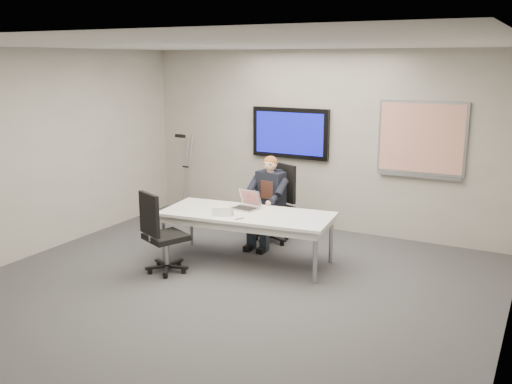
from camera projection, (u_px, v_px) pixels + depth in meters
The scene contains 14 objects.
floor at pixel (222, 292), 6.64m from camera, with size 6.00×6.00×0.02m, color #333335.
ceiling at pixel (219, 44), 6.00m from camera, with size 6.00×6.00×0.02m, color silver.
wall_back at pixel (321, 141), 8.90m from camera, with size 6.00×0.02×2.80m, color #9B958C.
wall_left at pixel (31, 154), 7.69m from camera, with size 0.02×6.00×2.80m, color #9B958C.
conference_table at pixel (247, 218), 7.48m from camera, with size 2.32×1.18×0.69m.
tv_display at pixel (290, 133), 9.06m from camera, with size 1.30×0.09×0.80m.
whiteboard at pixel (422, 139), 8.14m from camera, with size 1.25×0.08×1.10m.
office_chair_far at pixel (274, 218), 8.44m from camera, with size 0.72×0.72×1.15m.
office_chair_near at pixel (163, 248), 7.18m from camera, with size 0.67×0.67×1.06m.
seated_person at pixel (265, 211), 8.19m from camera, with size 0.43×0.73×1.30m.
crutch at pixel (187, 172), 9.94m from camera, with size 0.20×0.41×1.44m, color #9A9BA1, non-canonical shape.
laptop at pixel (247, 204), 7.67m from camera, with size 0.37×0.37×0.24m.
name_tent at pixel (223, 212), 7.30m from camera, with size 0.25×0.07×0.10m, color silver, non-canonical shape.
pen at pixel (240, 219), 7.17m from camera, with size 0.01×0.01×0.13m, color black.
Camera 1 is at (3.25, -5.29, 2.65)m, focal length 40.00 mm.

